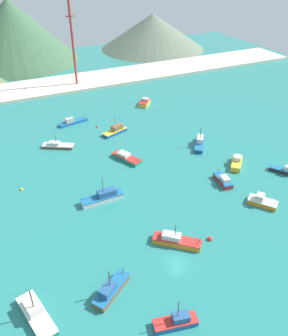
{
  "coord_description": "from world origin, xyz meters",
  "views": [
    {
      "loc": [
        -27.08,
        -41.56,
        53.22
      ],
      "look_at": [
        8.27,
        32.22,
        1.07
      ],
      "focal_mm": 38.29,
      "sensor_mm": 36.0,
      "label": 1
    }
  ],
  "objects_px": {
    "fishing_boat_5": "(72,122)",
    "fishing_boat_8": "(200,143)",
    "fishing_boat_9": "(285,171)",
    "fishing_boat_10": "(237,163)",
    "radio_tower": "(73,44)",
    "fishing_boat_0": "(35,313)",
    "fishing_boat_6": "(57,145)",
    "buoy_0": "(97,127)",
    "fishing_boat_1": "(111,290)",
    "fishing_boat_11": "(126,157)",
    "fishing_boat_14": "(176,240)",
    "fishing_boat_4": "(145,102)",
    "fishing_boat_3": "(177,321)",
    "fishing_boat_12": "(223,180)",
    "fishing_boat_13": "(116,130)",
    "fishing_boat_2": "(103,197)",
    "fishing_boat_7": "(262,201)",
    "buoy_1": "(21,189)",
    "buoy_2": "(210,239)"
  },
  "relations": [
    {
      "from": "fishing_boat_3",
      "to": "fishing_boat_9",
      "type": "relative_size",
      "value": 1.01
    },
    {
      "from": "fishing_boat_0",
      "to": "fishing_boat_9",
      "type": "height_order",
      "value": "fishing_boat_0"
    },
    {
      "from": "fishing_boat_4",
      "to": "fishing_boat_3",
      "type": "bearing_deg",
      "value": -112.47
    },
    {
      "from": "buoy_0",
      "to": "fishing_boat_9",
      "type": "bearing_deg",
      "value": -53.01
    },
    {
      "from": "fishing_boat_11",
      "to": "fishing_boat_13",
      "type": "relative_size",
      "value": 1.07
    },
    {
      "from": "fishing_boat_5",
      "to": "fishing_boat_8",
      "type": "bearing_deg",
      "value": -46.27
    },
    {
      "from": "fishing_boat_12",
      "to": "radio_tower",
      "type": "height_order",
      "value": "radio_tower"
    },
    {
      "from": "fishing_boat_2",
      "to": "fishing_boat_13",
      "type": "height_order",
      "value": "fishing_boat_2"
    },
    {
      "from": "fishing_boat_9",
      "to": "fishing_boat_5",
      "type": "bearing_deg",
      "value": 128.15
    },
    {
      "from": "fishing_boat_6",
      "to": "fishing_boat_7",
      "type": "height_order",
      "value": "fishing_boat_6"
    },
    {
      "from": "fishing_boat_4",
      "to": "fishing_boat_8",
      "type": "xyz_separation_m",
      "value": [
        0.97,
        -36.73,
        0.12
      ]
    },
    {
      "from": "fishing_boat_11",
      "to": "buoy_2",
      "type": "height_order",
      "value": "fishing_boat_11"
    },
    {
      "from": "fishing_boat_6",
      "to": "fishing_boat_10",
      "type": "height_order",
      "value": "fishing_boat_6"
    },
    {
      "from": "fishing_boat_1",
      "to": "radio_tower",
      "type": "height_order",
      "value": "radio_tower"
    },
    {
      "from": "fishing_boat_2",
      "to": "fishing_boat_5",
      "type": "relative_size",
      "value": 0.99
    },
    {
      "from": "fishing_boat_6",
      "to": "buoy_0",
      "type": "bearing_deg",
      "value": 26.93
    },
    {
      "from": "fishing_boat_4",
      "to": "fishing_boat_14",
      "type": "xyz_separation_m",
      "value": [
        -26.49,
        -70.01,
        0.01
      ]
    },
    {
      "from": "fishing_boat_7",
      "to": "radio_tower",
      "type": "xyz_separation_m",
      "value": [
        -15.96,
        98.53,
        16.72
      ]
    },
    {
      "from": "fishing_boat_11",
      "to": "fishing_boat_13",
      "type": "distance_m",
      "value": 17.35
    },
    {
      "from": "fishing_boat_3",
      "to": "buoy_0",
      "type": "relative_size",
      "value": 10.6
    },
    {
      "from": "fishing_boat_3",
      "to": "fishing_boat_5",
      "type": "height_order",
      "value": "fishing_boat_3"
    },
    {
      "from": "fishing_boat_5",
      "to": "buoy_0",
      "type": "bearing_deg",
      "value": -44.22
    },
    {
      "from": "radio_tower",
      "to": "fishing_boat_0",
      "type": "bearing_deg",
      "value": -110.09
    },
    {
      "from": "fishing_boat_13",
      "to": "buoy_0",
      "type": "bearing_deg",
      "value": 123.0
    },
    {
      "from": "radio_tower",
      "to": "fishing_boat_7",
      "type": "bearing_deg",
      "value": -80.8
    },
    {
      "from": "fishing_boat_1",
      "to": "buoy_0",
      "type": "bearing_deg",
      "value": 72.83
    },
    {
      "from": "fishing_boat_0",
      "to": "fishing_boat_4",
      "type": "height_order",
      "value": "fishing_boat_0"
    },
    {
      "from": "fishing_boat_11",
      "to": "fishing_boat_12",
      "type": "height_order",
      "value": "fishing_boat_12"
    },
    {
      "from": "fishing_boat_4",
      "to": "fishing_boat_5",
      "type": "height_order",
      "value": "fishing_boat_4"
    },
    {
      "from": "fishing_boat_1",
      "to": "fishing_boat_11",
      "type": "bearing_deg",
      "value": 63.42
    },
    {
      "from": "fishing_boat_4",
      "to": "fishing_boat_6",
      "type": "relative_size",
      "value": 0.77
    },
    {
      "from": "fishing_boat_5",
      "to": "buoy_1",
      "type": "xyz_separation_m",
      "value": [
        -22.42,
        -32.08,
        -0.6
      ]
    },
    {
      "from": "fishing_boat_9",
      "to": "fishing_boat_3",
      "type": "bearing_deg",
      "value": -151.51
    },
    {
      "from": "fishing_boat_14",
      "to": "buoy_0",
      "type": "xyz_separation_m",
      "value": [
        3.35,
        58.96,
        -0.75
      ]
    },
    {
      "from": "fishing_boat_5",
      "to": "fishing_boat_0",
      "type": "bearing_deg",
      "value": -110.57
    },
    {
      "from": "fishing_boat_8",
      "to": "fishing_boat_11",
      "type": "distance_m",
      "value": 23.55
    },
    {
      "from": "fishing_boat_2",
      "to": "fishing_boat_6",
      "type": "height_order",
      "value": "fishing_boat_2"
    },
    {
      "from": "fishing_boat_0",
      "to": "radio_tower",
      "type": "distance_m",
      "value": 113.96
    },
    {
      "from": "fishing_boat_13",
      "to": "buoy_0",
      "type": "distance_m",
      "value": 7.76
    },
    {
      "from": "fishing_boat_4",
      "to": "fishing_boat_13",
      "type": "xyz_separation_m",
      "value": [
        -18.94,
        -17.53,
        0.08
      ]
    },
    {
      "from": "fishing_boat_12",
      "to": "fishing_boat_8",
      "type": "bearing_deg",
      "value": 74.39
    },
    {
      "from": "fishing_boat_5",
      "to": "fishing_boat_8",
      "type": "relative_size",
      "value": 1.16
    },
    {
      "from": "fishing_boat_2",
      "to": "buoy_0",
      "type": "xyz_separation_m",
      "value": [
        11.84,
        38.76,
        -0.93
      ]
    },
    {
      "from": "fishing_boat_9",
      "to": "fishing_boat_10",
      "type": "xyz_separation_m",
      "value": [
        -9.34,
        8.8,
        0.2
      ]
    },
    {
      "from": "fishing_boat_0",
      "to": "fishing_boat_12",
      "type": "relative_size",
      "value": 1.5
    },
    {
      "from": "fishing_boat_10",
      "to": "fishing_boat_12",
      "type": "height_order",
      "value": "fishing_boat_12"
    },
    {
      "from": "fishing_boat_8",
      "to": "fishing_boat_2",
      "type": "bearing_deg",
      "value": -160.02
    },
    {
      "from": "fishing_boat_13",
      "to": "fishing_boat_5",
      "type": "bearing_deg",
      "value": 129.97
    },
    {
      "from": "fishing_boat_0",
      "to": "fishing_boat_14",
      "type": "xyz_separation_m",
      "value": [
        29.63,
        4.81,
        -0.02
      ]
    },
    {
      "from": "fishing_boat_1",
      "to": "fishing_boat_8",
      "type": "bearing_deg",
      "value": 41.55
    }
  ]
}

